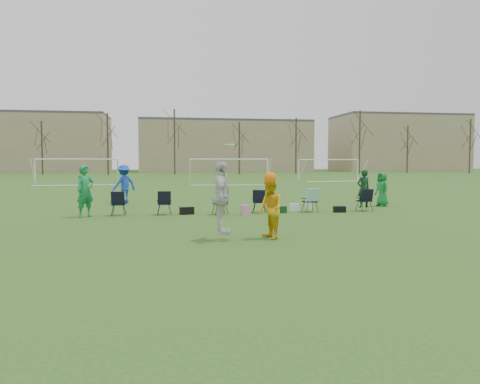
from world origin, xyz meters
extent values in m
plane|color=#29541A|center=(0.00, 0.00, 0.00)|extent=(260.00, 260.00, 0.00)
imported|color=#168045|center=(-5.14, 7.37, 1.01)|extent=(0.87, 0.86, 2.03)
imported|color=blue|center=(-4.14, 13.39, 1.00)|extent=(1.48, 1.35, 1.99)
imported|color=#157630|center=(8.29, 9.70, 0.83)|extent=(0.67, 0.90, 1.67)
imported|color=silver|center=(-0.62, 1.14, 1.16)|extent=(0.63, 1.22, 1.98)
imported|color=gold|center=(0.74, 1.18, 0.83)|extent=(0.78, 0.92, 1.66)
sphere|color=orange|center=(0.74, 1.18, 1.69)|extent=(0.33, 0.33, 0.33)
cylinder|color=white|center=(-0.38, 1.22, 2.58)|extent=(0.27, 0.27, 0.07)
imported|color=#0E341A|center=(6.49, 7.83, 0.98)|extent=(0.65, 0.48, 1.66)
cube|color=black|center=(-1.22, 7.69, 0.15)|extent=(0.61, 0.43, 0.30)
cube|color=#CF85AA|center=(1.12, 7.13, 0.20)|extent=(0.39, 0.29, 0.40)
cube|color=#103D18|center=(2.70, 7.59, 0.14)|extent=(0.47, 0.32, 0.28)
cube|color=white|center=(3.48, 8.20, 0.16)|extent=(0.45, 0.34, 0.32)
cylinder|color=white|center=(4.32, 8.78, 0.15)|extent=(0.26, 0.26, 0.30)
cube|color=black|center=(5.22, 7.39, 0.13)|extent=(0.52, 0.30, 0.26)
cube|color=black|center=(-3.92, 7.78, 0.48)|extent=(0.61, 0.61, 0.96)
cube|color=black|center=(-2.12, 7.72, 0.48)|extent=(0.61, 0.61, 0.96)
cube|color=black|center=(0.12, 7.43, 0.48)|extent=(0.69, 0.69, 0.96)
cube|color=black|center=(1.85, 7.90, 0.48)|extent=(0.74, 0.74, 0.96)
cube|color=black|center=(4.04, 7.79, 0.48)|extent=(0.68, 0.68, 0.96)
cube|color=black|center=(6.49, 7.73, 0.48)|extent=(0.67, 0.67, 0.96)
cylinder|color=white|center=(-13.64, 33.68, 1.20)|extent=(0.12, 0.12, 2.40)
cylinder|color=white|center=(-6.36, 34.32, 1.20)|extent=(0.12, 0.12, 2.40)
cylinder|color=white|center=(-10.00, 34.00, 2.40)|extent=(7.28, 0.76, 0.12)
cylinder|color=white|center=(0.36, 32.25, 1.20)|extent=(0.12, 0.12, 2.40)
cylinder|color=white|center=(7.64, 31.75, 1.20)|extent=(0.12, 0.12, 2.40)
cylinder|color=white|center=(4.00, 32.00, 2.40)|extent=(7.29, 0.63, 0.12)
cylinder|color=white|center=(12.39, 37.49, 1.20)|extent=(0.12, 0.12, 2.40)
cylinder|color=white|center=(19.61, 38.51, 1.20)|extent=(0.12, 0.12, 2.40)
cylinder|color=white|center=(16.00, 38.00, 2.40)|extent=(7.25, 1.13, 0.12)
cylinder|color=#382B21|center=(-22.00, 71.50, 4.50)|extent=(0.28, 0.28, 9.00)
cylinder|color=#382B21|center=(-11.00, 68.50, 5.10)|extent=(0.28, 0.28, 10.20)
cylinder|color=#382B21|center=(0.00, 71.50, 5.70)|extent=(0.28, 0.28, 11.40)
cylinder|color=#382B21|center=(11.00, 68.50, 4.50)|extent=(0.28, 0.28, 9.00)
cylinder|color=#382B21|center=(22.00, 71.50, 5.10)|extent=(0.28, 0.28, 10.20)
cylinder|color=#382B21|center=(33.00, 68.50, 5.70)|extent=(0.28, 0.28, 11.40)
cylinder|color=#382B21|center=(44.00, 71.50, 4.50)|extent=(0.28, 0.28, 9.00)
cylinder|color=#382B21|center=(55.00, 68.50, 5.10)|extent=(0.28, 0.28, 10.20)
cube|color=tan|center=(-35.00, 96.00, 6.00)|extent=(42.00, 16.00, 12.00)
cube|color=tan|center=(12.00, 96.00, 5.50)|extent=(38.00, 16.00, 11.00)
cube|color=tan|center=(55.00, 96.00, 6.50)|extent=(30.00, 16.00, 13.00)
camera|label=1|loc=(-2.19, -11.38, 2.13)|focal=35.00mm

